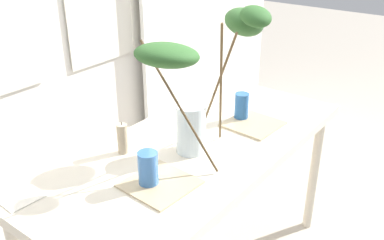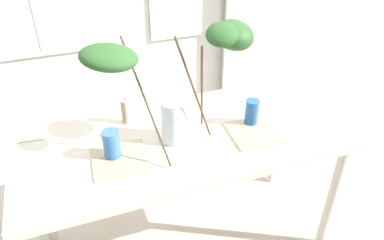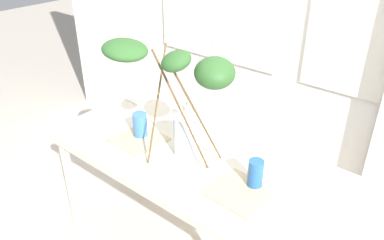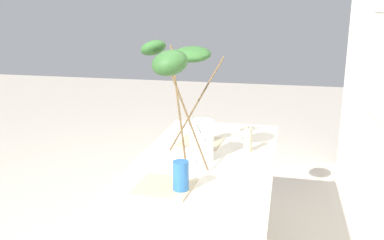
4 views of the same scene
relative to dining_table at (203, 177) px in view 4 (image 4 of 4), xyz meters
The scene contains 8 objects.
dining_table is the anchor object (origin of this frame).
vase_with_branches 0.46m from the dining_table, 125.55° to the right, with size 0.76×0.38×0.64m.
drinking_glass_blue_left 0.38m from the dining_table, behind, with size 0.08×0.08×0.14m, color #386BAD.
drinking_glass_blue_right 0.38m from the dining_table, ahead, with size 0.07×0.07×0.14m, color #235693.
plate_square_left 0.35m from the dining_table, 165.90° to the right, with size 0.24×0.24×0.01m, color tan.
plate_square_right 0.35m from the dining_table, 17.51° to the right, with size 0.24×0.24×0.01m, color tan.
napkin_folded 0.74m from the dining_table, 160.14° to the left, with size 0.14×0.10×0.00m, color silver.
pillar_candle 0.34m from the dining_table, 139.37° to the left, with size 0.05×0.05×0.14m.
Camera 4 is at (1.92, 0.39, 1.52)m, focal length 38.69 mm.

